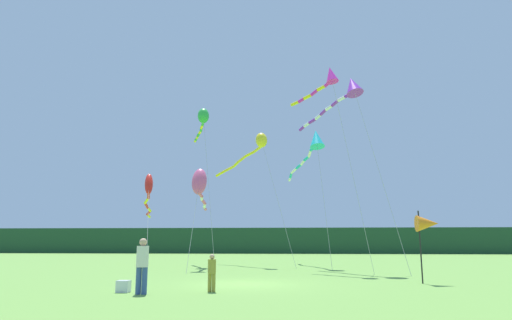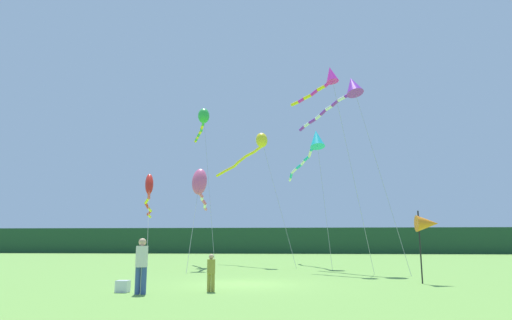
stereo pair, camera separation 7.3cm
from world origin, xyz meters
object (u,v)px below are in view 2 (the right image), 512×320
(person_adult, at_px, (142,263))
(kite_cyan, at_px, (314,143))
(cooler_box, at_px, (123,286))
(kite_red, at_px, (149,191))
(kite_purple, at_px, (348,90))
(banner_flag_pole, at_px, (427,224))
(kite_yellow, at_px, (256,146))
(kite_magenta, at_px, (327,79))
(person_child, at_px, (211,271))
(kite_green, at_px, (203,118))
(kite_rainbow, at_px, (200,184))

(person_adult, relative_size, kite_cyan, 0.19)
(cooler_box, height_order, kite_red, kite_red)
(kite_cyan, distance_m, kite_purple, 5.41)
(kite_cyan, bearing_deg, banner_flag_pole, -70.66)
(kite_purple, bearing_deg, cooler_box, -129.81)
(kite_yellow, xyz_separation_m, kite_cyan, (4.20, -1.08, -0.15))
(kite_magenta, height_order, kite_red, kite_magenta)
(person_child, xyz_separation_m, kite_purple, (6.39, 10.93, 10.22))
(person_child, xyz_separation_m, kite_magenta, (5.10, 10.63, 10.88))
(cooler_box, relative_size, kite_yellow, 0.04)
(person_child, bearing_deg, kite_red, 115.07)
(cooler_box, xyz_separation_m, kite_yellow, (3.20, 16.80, 8.51))
(kite_magenta, bearing_deg, kite_cyan, 98.45)
(person_adult, distance_m, kite_cyan, 19.07)
(cooler_box, distance_m, kite_green, 20.56)
(cooler_box, relative_size, kite_cyan, 0.04)
(banner_flag_pole, height_order, kite_rainbow, kite_rainbow)
(kite_green, height_order, kite_cyan, kite_green)
(kite_green, distance_m, kite_magenta, 11.15)
(kite_cyan, distance_m, kite_rainbow, 8.82)
(kite_green, distance_m, kite_red, 7.01)
(kite_magenta, distance_m, kite_rainbow, 10.34)
(kite_green, relative_size, kite_magenta, 0.96)
(kite_yellow, height_order, kite_green, kite_green)
(kite_green, bearing_deg, kite_magenta, -35.35)
(person_child, bearing_deg, kite_purple, 59.68)
(person_adult, distance_m, banner_flag_pole, 11.71)
(person_adult, bearing_deg, kite_magenta, 57.56)
(kite_green, xyz_separation_m, kite_red, (-4.20, 0.44, -5.59))
(person_child, bearing_deg, kite_rainbow, 104.26)
(kite_red, bearing_deg, banner_flag_pole, -39.66)
(kite_purple, relative_size, kite_rainbow, 1.82)
(cooler_box, bearing_deg, kite_purple, 50.19)
(person_child, height_order, kite_purple, kite_purple)
(banner_flag_pole, relative_size, kite_purple, 0.25)
(kite_green, height_order, kite_magenta, kite_magenta)
(kite_magenta, bearing_deg, kite_red, 152.60)
(kite_yellow, bearing_deg, person_adult, -97.89)
(kite_yellow, distance_m, kite_cyan, 4.34)
(kite_green, bearing_deg, kite_red, 173.97)
(person_adult, bearing_deg, cooler_box, 147.39)
(kite_purple, distance_m, kite_red, 16.91)
(banner_flag_pole, bearing_deg, kite_green, 132.99)
(kite_green, relative_size, kite_purple, 1.01)
(banner_flag_pole, xyz_separation_m, kite_magenta, (-3.40, 6.94, 9.16))
(kite_purple, bearing_deg, kite_yellow, 138.32)
(person_adult, height_order, person_child, person_adult)
(kite_green, xyz_separation_m, kite_magenta, (9.09, -6.45, 0.52))
(person_adult, relative_size, kite_purple, 0.15)
(person_child, relative_size, banner_flag_pole, 0.43)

